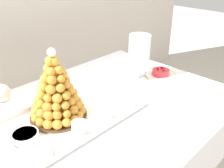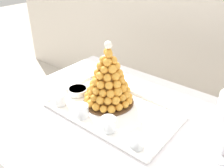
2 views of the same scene
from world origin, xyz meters
The scene contains 9 objects.
buffet_table centered at (0.00, 0.00, 0.63)m, with size 1.27×0.91×0.73m.
serving_tray centered at (-0.11, 0.03, 0.73)m, with size 0.59×0.35×0.02m.
croquembouche centered at (-0.17, 0.07, 0.85)m, with size 0.24×0.24×0.30m.
dessert_cup_left centered at (-0.33, -0.09, 0.76)m, with size 0.05×0.05×0.06m.
dessert_cup_mid_left centered at (-0.19, -0.09, 0.76)m, with size 0.06×0.06×0.06m.
dessert_cup_centre centered at (-0.04, -0.09, 0.76)m, with size 0.06×0.06×0.06m.
dessert_cup_mid_right centered at (0.10, -0.10, 0.76)m, with size 0.06×0.06×0.05m.
creme_brulee_ramekin centered at (-0.34, 0.03, 0.75)m, with size 0.10×0.10×0.03m.
wine_glass centered at (-0.32, 0.23, 0.84)m, with size 0.08×0.08×0.16m.
Camera 2 is at (0.46, -0.68, 1.38)m, focal length 39.16 mm.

